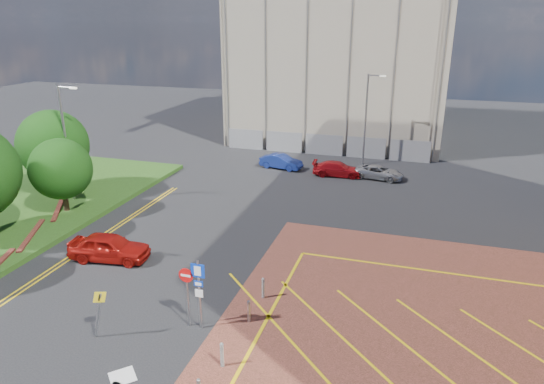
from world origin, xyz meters
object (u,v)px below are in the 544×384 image
at_px(car_red_back, 338,169).
at_px(car_silver_back, 379,172).
at_px(lamp_back, 367,116).
at_px(tree_c, 61,169).
at_px(sign_cluster, 194,287).
at_px(car_blue_back, 281,162).
at_px(lamp_left_far, 66,139).
at_px(car_red_left, 109,247).
at_px(tree_d, 53,145).
at_px(warning_sign, 99,309).

height_order(car_red_back, car_silver_back, car_red_back).
bearing_deg(lamp_back, tree_c, -134.32).
xyz_separation_m(sign_cluster, car_blue_back, (-2.99, 23.49, -1.33)).
relative_size(lamp_back, car_red_back, 1.93).
xyz_separation_m(tree_c, sign_cluster, (13.80, -9.02, -1.24)).
xyz_separation_m(lamp_left_far, car_red_left, (7.54, -6.75, -3.92)).
distance_m(lamp_back, car_red_left, 25.51).
bearing_deg(car_silver_back, car_red_left, 154.32).
relative_size(lamp_left_far, lamp_back, 1.00).
distance_m(lamp_back, sign_cluster, 27.38).
distance_m(car_blue_back, car_silver_back, 8.49).
height_order(lamp_left_far, car_silver_back, lamp_left_far).
relative_size(sign_cluster, car_silver_back, 0.81).
distance_m(lamp_back, car_blue_back, 8.51).
xyz_separation_m(tree_d, lamp_left_far, (2.08, -1.00, 0.79)).
height_order(lamp_left_far, car_red_left, lamp_left_far).
relative_size(lamp_back, warning_sign, 3.56).
xyz_separation_m(tree_d, car_silver_back, (22.28, 11.03, -3.32)).
distance_m(tree_d, car_blue_back, 18.24).
bearing_deg(sign_cluster, lamp_back, 82.03).
bearing_deg(car_blue_back, warning_sign, -170.64).
height_order(lamp_left_far, lamp_back, lamp_left_far).
relative_size(tree_c, tree_d, 0.81).
relative_size(tree_c, sign_cluster, 1.53).
bearing_deg(car_silver_back, lamp_left_far, 129.08).
xyz_separation_m(tree_c, tree_d, (-3.00, 3.00, 0.68)).
bearing_deg(tree_d, car_silver_back, 26.34).
distance_m(tree_c, lamp_back, 25.19).
bearing_deg(tree_c, car_red_back, 40.91).
bearing_deg(car_red_back, tree_d, 115.46).
bearing_deg(lamp_left_far, car_silver_back, 30.78).
xyz_separation_m(lamp_back, warning_sign, (-7.14, -28.87, -2.93)).
distance_m(tree_c, car_red_left, 8.51).
bearing_deg(car_red_back, car_blue_back, 78.06).
xyz_separation_m(car_blue_back, car_red_back, (5.11, -0.69, -0.02)).
distance_m(lamp_back, car_red_back, 5.89).
bearing_deg(tree_c, lamp_left_far, 114.71).
distance_m(tree_d, lamp_back, 25.47).
xyz_separation_m(lamp_left_far, lamp_back, (18.50, 16.00, -0.30)).
relative_size(tree_c, warning_sign, 2.18).
bearing_deg(lamp_left_far, tree_d, 154.32).
xyz_separation_m(lamp_back, car_silver_back, (1.70, -3.97, -3.81)).
bearing_deg(car_blue_back, car_red_back, -87.53).
height_order(sign_cluster, warning_sign, sign_cluster).
relative_size(lamp_left_far, car_red_back, 1.93).
xyz_separation_m(sign_cluster, car_silver_back, (5.48, 23.05, -1.41)).
xyz_separation_m(tree_d, sign_cluster, (16.80, -12.02, -1.92)).
distance_m(car_blue_back, car_red_back, 5.15).
height_order(car_blue_back, car_red_back, car_blue_back).
xyz_separation_m(lamp_back, sign_cluster, (-3.78, -27.02, -2.41)).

